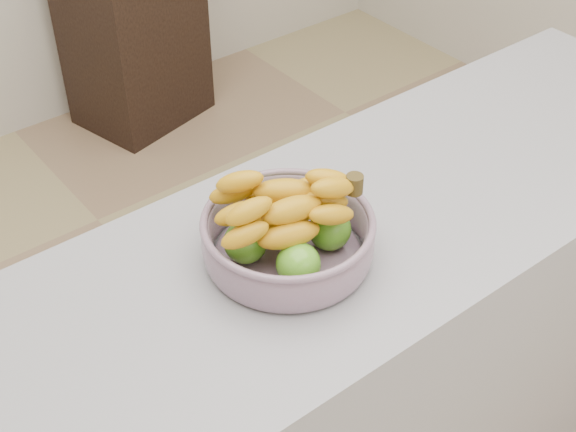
% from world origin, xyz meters
% --- Properties ---
extents(counter, '(2.00, 0.60, 0.90)m').
position_xyz_m(counter, '(0.00, -0.15, 0.45)').
color(counter, gray).
rests_on(counter, ground).
extents(cabinet, '(0.58, 0.51, 0.90)m').
position_xyz_m(cabinet, '(0.52, 1.78, 0.45)').
color(cabinet, black).
rests_on(cabinet, ground).
extents(fruit_bowl, '(0.32, 0.32, 0.17)m').
position_xyz_m(fruit_bowl, '(-0.18, -0.15, 0.96)').
color(fruit_bowl, '#9AA2B8').
rests_on(fruit_bowl, counter).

